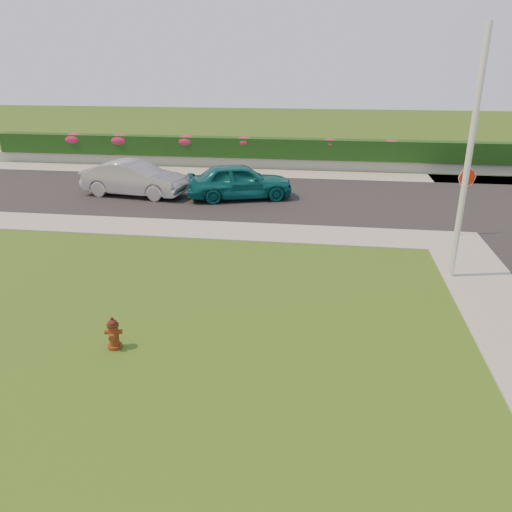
% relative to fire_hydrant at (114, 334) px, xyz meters
% --- Properties ---
extents(ground, '(120.00, 120.00, 0.00)m').
position_rel_fire_hydrant_xyz_m(ground, '(1.70, -0.92, -0.34)').
color(ground, black).
rests_on(ground, ground).
extents(street_far, '(26.00, 8.00, 0.04)m').
position_rel_fire_hydrant_xyz_m(street_far, '(-3.30, 13.08, -0.32)').
color(street_far, black).
rests_on(street_far, ground).
extents(sidewalk_far, '(24.00, 2.00, 0.04)m').
position_rel_fire_hydrant_xyz_m(sidewalk_far, '(-4.30, 8.08, -0.32)').
color(sidewalk_far, gray).
rests_on(sidewalk_far, ground).
extents(curb_corner, '(2.00, 2.00, 0.04)m').
position_rel_fire_hydrant_xyz_m(curb_corner, '(8.70, 8.08, -0.32)').
color(curb_corner, gray).
rests_on(curb_corner, ground).
extents(sidewalk_beyond, '(34.00, 2.00, 0.04)m').
position_rel_fire_hydrant_xyz_m(sidewalk_beyond, '(0.70, 18.08, -0.32)').
color(sidewalk_beyond, gray).
rests_on(sidewalk_beyond, ground).
extents(retaining_wall, '(34.00, 0.40, 0.60)m').
position_rel_fire_hydrant_xyz_m(retaining_wall, '(0.70, 19.58, -0.04)').
color(retaining_wall, gray).
rests_on(retaining_wall, ground).
extents(hedge, '(32.00, 0.90, 1.10)m').
position_rel_fire_hydrant_xyz_m(hedge, '(0.70, 19.68, 0.81)').
color(hedge, black).
rests_on(hedge, retaining_wall).
extents(fire_hydrant, '(0.38, 0.35, 0.72)m').
position_rel_fire_hydrant_xyz_m(fire_hydrant, '(0.00, 0.00, 0.00)').
color(fire_hydrant, '#4D1D0C').
rests_on(fire_hydrant, ground).
extents(sedan_teal, '(4.94, 3.14, 1.57)m').
position_rel_fire_hydrant_xyz_m(sedan_teal, '(0.51, 12.57, 0.48)').
color(sedan_teal, '#0B5757').
rests_on(sedan_teal, street_far).
extents(sedan_silver, '(4.86, 2.26, 1.54)m').
position_rel_fire_hydrant_xyz_m(sedan_silver, '(-4.28, 12.45, 0.47)').
color(sedan_silver, '#96989D').
rests_on(sedan_silver, street_far).
extents(utility_pole, '(0.16, 0.16, 6.62)m').
position_rel_fire_hydrant_xyz_m(utility_pole, '(7.93, 4.94, 2.97)').
color(utility_pole, silver).
rests_on(utility_pole, ground).
extents(stop_sign, '(0.63, 0.22, 2.39)m').
position_rel_fire_hydrant_xyz_m(stop_sign, '(8.99, 8.77, 1.42)').
color(stop_sign, slate).
rests_on(stop_sign, ground).
extents(flower_clump_a, '(1.39, 0.89, 0.70)m').
position_rel_fire_hydrant_xyz_m(flower_clump_a, '(-10.67, 19.58, 1.08)').
color(flower_clump_a, '#B91F57').
rests_on(flower_clump_a, hedge).
extents(flower_clump_b, '(1.40, 0.90, 0.70)m').
position_rel_fire_hydrant_xyz_m(flower_clump_b, '(-7.80, 19.58, 1.08)').
color(flower_clump_b, '#B91F57').
rests_on(flower_clump_b, hedge).
extents(flower_clump_c, '(1.31, 0.84, 0.66)m').
position_rel_fire_hydrant_xyz_m(flower_clump_c, '(-3.83, 19.58, 1.10)').
color(flower_clump_c, '#B91F57').
rests_on(flower_clump_c, hedge).
extents(flower_clump_d, '(1.18, 0.76, 0.59)m').
position_rel_fire_hydrant_xyz_m(flower_clump_d, '(-0.44, 19.58, 1.12)').
color(flower_clump_d, '#B91F57').
rests_on(flower_clump_d, hedge).
extents(flower_clump_e, '(1.12, 0.72, 0.56)m').
position_rel_fire_hydrant_xyz_m(flower_clump_e, '(4.38, 19.58, 1.14)').
color(flower_clump_e, '#B91F57').
rests_on(flower_clump_e, hedge).
extents(flower_clump_f, '(1.09, 0.70, 0.55)m').
position_rel_fire_hydrant_xyz_m(flower_clump_f, '(7.71, 19.58, 1.14)').
color(flower_clump_f, '#B91F57').
rests_on(flower_clump_f, hedge).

